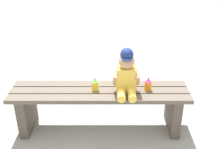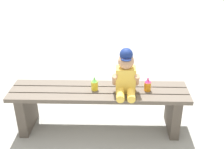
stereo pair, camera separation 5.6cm
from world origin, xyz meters
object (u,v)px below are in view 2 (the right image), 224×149
sippy_cup_right (148,85)px  sippy_cup_left (95,84)px  park_bench (99,102)px  child_figure (126,74)px

sippy_cup_right → sippy_cup_left: bearing=180.0°
sippy_cup_left → sippy_cup_right: (0.47, 0.00, 0.00)m
sippy_cup_right → park_bench: bearing=179.7°
park_bench → child_figure: 0.38m
child_figure → sippy_cup_left: child_figure is taller
sippy_cup_left → sippy_cup_right: bearing=0.0°
sippy_cup_left → sippy_cup_right: size_ratio=1.00×
sippy_cup_left → sippy_cup_right: 0.47m
park_bench → child_figure: (0.23, -0.03, 0.30)m
park_bench → sippy_cup_left: sippy_cup_left is taller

